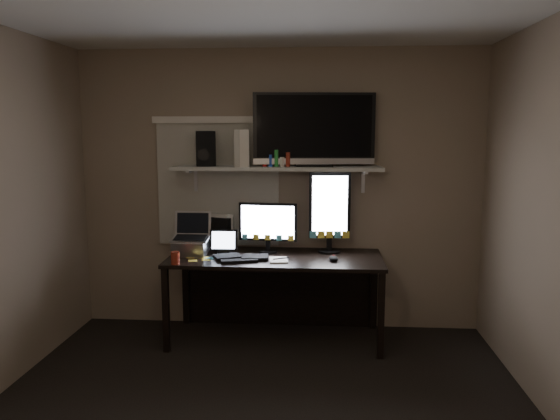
# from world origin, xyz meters

# --- Properties ---
(back_wall) EXTENTS (3.60, 0.00, 3.60)m
(back_wall) POSITION_xyz_m (0.00, 1.80, 1.25)
(back_wall) COLOR #7B6C58
(back_wall) RESTS_ON floor
(window_blinds) EXTENTS (1.10, 0.02, 1.10)m
(window_blinds) POSITION_xyz_m (-0.55, 1.79, 1.30)
(window_blinds) COLOR beige
(window_blinds) RESTS_ON back_wall
(desk) EXTENTS (1.80, 0.75, 0.73)m
(desk) POSITION_xyz_m (0.00, 1.55, 0.55)
(desk) COLOR black
(desk) RESTS_ON floor
(wall_shelf) EXTENTS (1.80, 0.35, 0.03)m
(wall_shelf) POSITION_xyz_m (0.00, 1.62, 1.46)
(wall_shelf) COLOR #B3B4AF
(wall_shelf) RESTS_ON back_wall
(monitor_landscape) EXTENTS (0.51, 0.10, 0.45)m
(monitor_landscape) POSITION_xyz_m (-0.08, 1.57, 0.95)
(monitor_landscape) COLOR black
(monitor_landscape) RESTS_ON desk
(monitor_portrait) EXTENTS (0.36, 0.09, 0.72)m
(monitor_portrait) POSITION_xyz_m (0.46, 1.63, 1.09)
(monitor_portrait) COLOR black
(monitor_portrait) RESTS_ON desk
(keyboard) EXTENTS (0.49, 0.29, 0.03)m
(keyboard) POSITION_xyz_m (-0.28, 1.32, 0.74)
(keyboard) COLOR black
(keyboard) RESTS_ON desk
(mouse) EXTENTS (0.09, 0.12, 0.04)m
(mouse) POSITION_xyz_m (0.49, 1.31, 0.75)
(mouse) COLOR black
(mouse) RESTS_ON desk
(notepad) EXTENTS (0.17, 0.23, 0.01)m
(notepad) POSITION_xyz_m (0.04, 1.28, 0.74)
(notepad) COLOR silver
(notepad) RESTS_ON desk
(tablet) EXTENTS (0.24, 0.11, 0.21)m
(tablet) POSITION_xyz_m (-0.46, 1.51, 0.83)
(tablet) COLOR black
(tablet) RESTS_ON desk
(file_sorter) EXTENTS (0.26, 0.18, 0.31)m
(file_sorter) POSITION_xyz_m (-0.53, 1.70, 0.88)
(file_sorter) COLOR black
(file_sorter) RESTS_ON desk
(laptop) EXTENTS (0.32, 0.26, 0.36)m
(laptop) POSITION_xyz_m (-0.73, 1.43, 0.91)
(laptop) COLOR #B7B7BC
(laptop) RESTS_ON desk
(cup) EXTENTS (0.09, 0.09, 0.10)m
(cup) POSITION_xyz_m (-0.77, 1.10, 0.78)
(cup) COLOR maroon
(cup) RESTS_ON desk
(sticky_notes) EXTENTS (0.31, 0.24, 0.00)m
(sticky_notes) POSITION_xyz_m (-0.58, 1.31, 0.73)
(sticky_notes) COLOR #FFE245
(sticky_notes) RESTS_ON desk
(tv) EXTENTS (1.06, 0.31, 0.62)m
(tv) POSITION_xyz_m (0.31, 1.65, 1.79)
(tv) COLOR black
(tv) RESTS_ON wall_shelf
(game_console) EXTENTS (0.17, 0.28, 0.31)m
(game_console) POSITION_xyz_m (-0.31, 1.61, 1.64)
(game_console) COLOR beige
(game_console) RESTS_ON wall_shelf
(speaker) EXTENTS (0.21, 0.23, 0.30)m
(speaker) POSITION_xyz_m (-0.63, 1.64, 1.63)
(speaker) COLOR black
(speaker) RESTS_ON wall_shelf
(bottles) EXTENTS (0.23, 0.06, 0.15)m
(bottles) POSITION_xyz_m (-0.00, 1.59, 1.55)
(bottles) COLOR #A50F0C
(bottles) RESTS_ON wall_shelf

